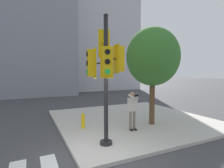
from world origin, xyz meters
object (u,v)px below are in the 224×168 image
at_px(traffic_signal_pole, 106,66).
at_px(street_tree, 153,57).
at_px(person_photographer, 133,107).
at_px(fire_hydrant, 83,121).

xyz_separation_m(traffic_signal_pole, street_tree, (3.06, 1.30, 0.54)).
height_order(person_photographer, fire_hydrant, person_photographer).
bearing_deg(traffic_signal_pole, fire_hydrant, 95.67).
relative_size(traffic_signal_pole, street_tree, 0.96).
bearing_deg(street_tree, person_photographer, -164.80).
distance_m(traffic_signal_pole, person_photographer, 2.61).
height_order(street_tree, fire_hydrant, street_tree).
distance_m(person_photographer, street_tree, 2.68).
distance_m(traffic_signal_pole, fire_hydrant, 3.23).
distance_m(street_tree, fire_hydrant, 4.49).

